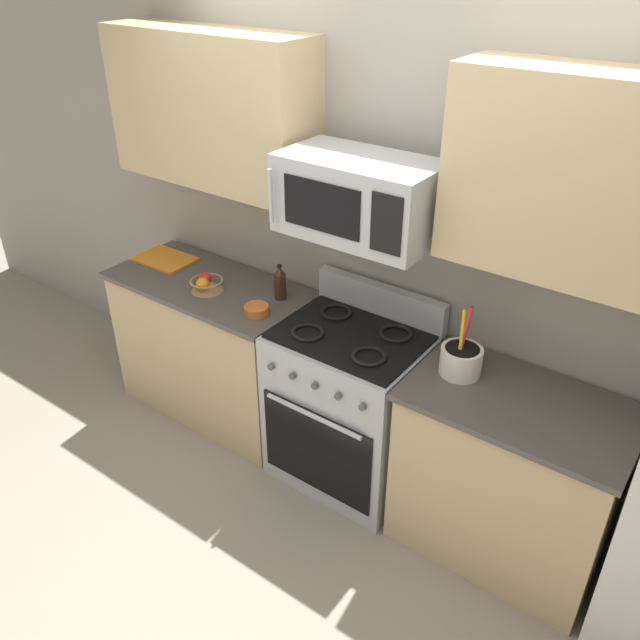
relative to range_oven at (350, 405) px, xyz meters
The scene contains 13 objects.
ground_plane 0.84m from the range_oven, 90.00° to the right, with size 16.00×16.00×0.00m, color gray.
wall_back 0.91m from the range_oven, 90.00° to the left, with size 8.00×0.10×2.60m, color #9E998E.
counter_left 1.01m from the range_oven, behind, with size 1.24×0.60×0.91m.
range_oven is the anchor object (origin of this frame).
counter_right 0.89m from the range_oven, ahead, with size 1.00×0.60×0.91m.
microwave 1.17m from the range_oven, 90.06° to the left, with size 0.73×0.44×0.36m.
upper_cabinets_left 1.74m from the range_oven, behind, with size 1.23×0.34×0.78m.
upper_cabinets_right 1.67m from the range_oven, ahead, with size 0.99×0.34×0.78m.
utensil_crock 0.77m from the range_oven, ahead, with size 0.19×0.19×0.34m.
fruit_basket 1.06m from the range_oven, behind, with size 0.19×0.19×0.10m.
cutting_board 1.51m from the range_oven, behind, with size 0.36×0.26×0.02m, color orange.
bottle_soy 0.77m from the range_oven, 169.34° to the left, with size 0.07×0.07×0.21m.
prep_bowl 0.72m from the range_oven, 168.55° to the right, with size 0.13×0.13×0.05m.
Camera 1 is at (1.49, -1.64, 2.66)m, focal length 36.27 mm.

